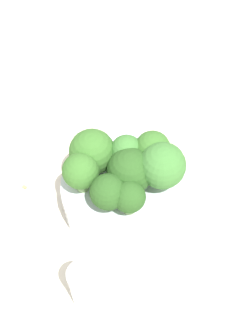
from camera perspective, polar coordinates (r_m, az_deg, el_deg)
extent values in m
plane|color=beige|center=(0.64, 0.00, -4.38)|extent=(3.00, 3.00, 0.00)
cylinder|color=silver|center=(0.61, 0.00, -3.18)|extent=(0.17, 0.17, 0.05)
cylinder|color=#7A9E5B|center=(0.58, 4.28, -1.11)|extent=(0.02, 0.02, 0.03)
sphere|color=#3D7533|center=(0.56, 4.44, 0.31)|extent=(0.06, 0.06, 0.06)
cylinder|color=#84AD66|center=(0.60, -4.03, 0.79)|extent=(0.02, 0.02, 0.02)
sphere|color=#386B28|center=(0.58, -4.16, 1.99)|extent=(0.06, 0.06, 0.06)
cylinder|color=#7A9E5B|center=(0.56, 0.39, -4.46)|extent=(0.02, 0.02, 0.02)
sphere|color=#28511E|center=(0.55, 0.40, -3.51)|extent=(0.04, 0.04, 0.04)
cylinder|color=#84AD66|center=(0.59, 0.06, 0.89)|extent=(0.02, 0.02, 0.03)
sphere|color=#3D7533|center=(0.57, 0.06, 2.15)|extent=(0.04, 0.04, 0.04)
cylinder|color=#84AD66|center=(0.56, -2.14, -3.96)|extent=(0.02, 0.02, 0.02)
sphere|color=#28511E|center=(0.55, -2.21, -2.93)|extent=(0.04, 0.04, 0.04)
cylinder|color=#84AD66|center=(0.58, 0.43, -1.66)|extent=(0.01, 0.01, 0.02)
sphere|color=#28511E|center=(0.56, 0.44, -0.54)|extent=(0.06, 0.06, 0.06)
cylinder|color=#84AD66|center=(0.58, -5.38, -1.63)|extent=(0.02, 0.02, 0.03)
sphere|color=#386B28|center=(0.56, -5.56, -0.37)|extent=(0.04, 0.04, 0.04)
cylinder|color=#84AD66|center=(0.59, 3.14, 1.04)|extent=(0.02, 0.02, 0.03)
sphere|color=#386B28|center=(0.58, 3.25, 2.38)|extent=(0.04, 0.04, 0.04)
cylinder|color=silver|center=(0.55, -5.09, -14.58)|extent=(0.03, 0.03, 0.06)
cylinder|color=#B7B7BC|center=(0.52, -5.42, -13.07)|extent=(0.03, 0.03, 0.02)
cube|color=tan|center=(0.66, -12.28, -2.23)|extent=(0.01, 0.01, 0.01)
cube|color=olive|center=(0.69, 2.27, 3.65)|extent=(0.01, 0.01, 0.01)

